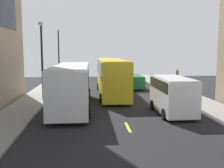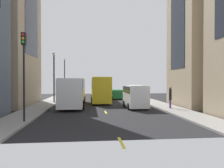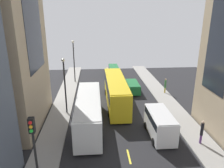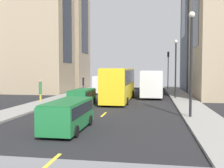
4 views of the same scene
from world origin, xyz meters
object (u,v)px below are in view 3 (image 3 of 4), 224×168
Objects in this scene: car_green_0 at (114,70)px; pedestrian_crossing_near at (202,131)px; pedestrian_walking_far at (165,85)px; traffic_light_near_corner at (35,150)px; streetcar_yellow at (116,89)px; city_bus_white at (89,109)px; delivery_van_white at (160,123)px; car_green_1 at (133,86)px.

car_green_0 is 25.86m from pedestrian_crossing_near.
pedestrian_walking_far is at bearing -58.93° from car_green_0.
pedestrian_crossing_near is at bearing 24.97° from traffic_light_near_corner.
streetcar_yellow is 1.87× the size of traffic_light_near_corner.
city_bus_white is at bearing 129.86° from pedestrian_walking_far.
streetcar_yellow reaches higher than car_green_0.
traffic_light_near_corner is at bearing -174.19° from pedestrian_crossing_near.
streetcar_yellow is at bearing 58.25° from city_bus_white.
city_bus_white is 7.64m from delivery_van_white.
car_green_1 is at bearing 55.54° from streetcar_yellow.
pedestrian_crossing_near is at bearing -75.00° from car_green_1.
car_green_0 is at bearing 32.46° from pedestrian_walking_far.
pedestrian_crossing_near is (3.95, -14.73, 0.54)m from car_green_1.
car_green_0 is 13.46m from pedestrian_walking_far.
streetcar_yellow is at bearing 114.63° from pedestrian_walking_far.
traffic_light_near_corner is (-7.31, -31.36, 3.56)m from car_green_0.
car_green_0 is 1.09× the size of car_green_1.
delivery_van_white is 23.50m from car_green_0.
streetcar_yellow is 12.42m from pedestrian_crossing_near.
car_green_0 is (-2.56, 23.36, -0.50)m from delivery_van_white.
pedestrian_walking_far is (4.86, -1.11, 0.47)m from car_green_1.
car_green_0 is at bearing 86.06° from streetcar_yellow.
streetcar_yellow reaches higher than delivery_van_white.
pedestrian_walking_far is at bearing 54.28° from traffic_light_near_corner.
car_green_1 is (2.08, -10.42, -0.09)m from car_green_0.
delivery_van_white is at bearing -66.85° from streetcar_yellow.
car_green_1 is 5.01m from pedestrian_walking_far.
streetcar_yellow is 9.16m from delivery_van_white.
streetcar_yellow is at bearing -124.46° from car_green_1.
pedestrian_walking_far is at bearing 23.24° from streetcar_yellow.
city_bus_white reaches higher than delivery_van_white.
pedestrian_walking_far reaches higher than car_green_1.
car_green_1 is 1.93× the size of pedestrian_walking_far.
city_bus_white is at bearing 159.47° from delivery_van_white.
traffic_light_near_corner reaches higher than streetcar_yellow.
delivery_van_white is (7.14, -2.67, -0.50)m from city_bus_white.
streetcar_yellow reaches higher than pedestrian_crossing_near.
city_bus_white is at bearing -122.97° from car_green_1.
traffic_light_near_corner reaches higher than city_bus_white.
streetcar_yellow is at bearing 113.15° from delivery_van_white.
streetcar_yellow is 5.29× the size of pedestrian_walking_far.
traffic_light_near_corner reaches higher than car_green_0.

